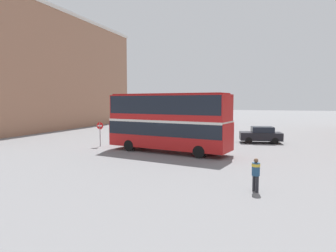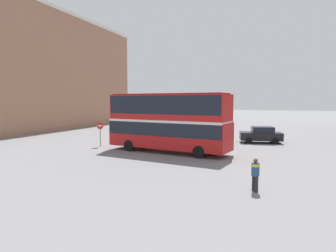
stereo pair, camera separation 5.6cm
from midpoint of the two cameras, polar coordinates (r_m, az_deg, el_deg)
name	(u,v)px [view 1 (the left image)]	position (r m, az deg, el deg)	size (l,w,h in m)	color
ground_plane	(177,153)	(24.62, 1.70, -5.17)	(240.00, 240.00, 0.00)	slate
building_row_left	(39,71)	(50.55, -23.33, 9.53)	(10.38, 38.35, 17.52)	#9E7056
double_decker_bus	(168,119)	(24.73, -0.06, 1.34)	(10.70, 4.31, 4.87)	red
pedestrian_foreground	(256,171)	(14.75, 16.28, -8.28)	(0.55, 0.55, 1.59)	#232328
parked_car_kerb_near	(261,135)	(31.91, 17.24, -1.59)	(4.38, 2.67, 1.65)	black
no_entry_sign	(100,130)	(28.65, -12.88, -0.74)	(0.67, 0.08, 2.28)	gray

